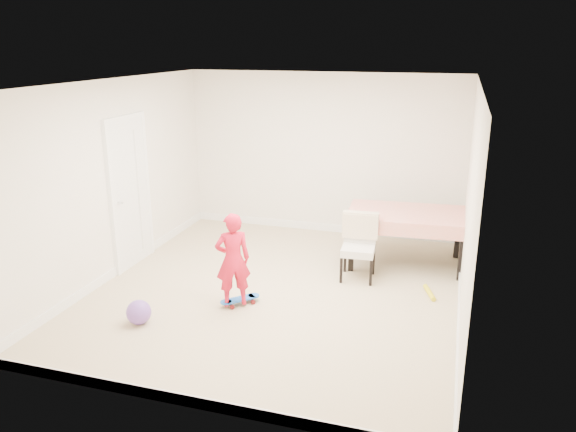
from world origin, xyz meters
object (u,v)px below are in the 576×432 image
(dining_table, at_px, (406,238))
(child, at_px, (233,262))
(skateboard, at_px, (240,301))
(dining_chair, at_px, (358,248))
(balloon, at_px, (139,312))

(dining_table, relative_size, child, 1.44)
(skateboard, relative_size, child, 0.44)
(skateboard, xyz_separation_m, child, (-0.04, -0.08, 0.53))
(dining_chair, bearing_deg, child, -138.70)
(dining_chair, distance_m, child, 1.79)
(child, relative_size, balloon, 4.07)
(dining_table, height_order, child, child)
(dining_chair, xyz_separation_m, child, (-1.26, -1.26, 0.13))
(child, bearing_deg, skateboard, -149.92)
(dining_table, distance_m, balloon, 3.81)
(dining_table, height_order, dining_chair, dining_chair)
(skateboard, xyz_separation_m, balloon, (-0.91, -0.79, 0.10))
(dining_chair, xyz_separation_m, balloon, (-2.13, -1.97, -0.30))
(dining_chair, relative_size, skateboard, 1.74)
(skateboard, bearing_deg, balloon, 175.03)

